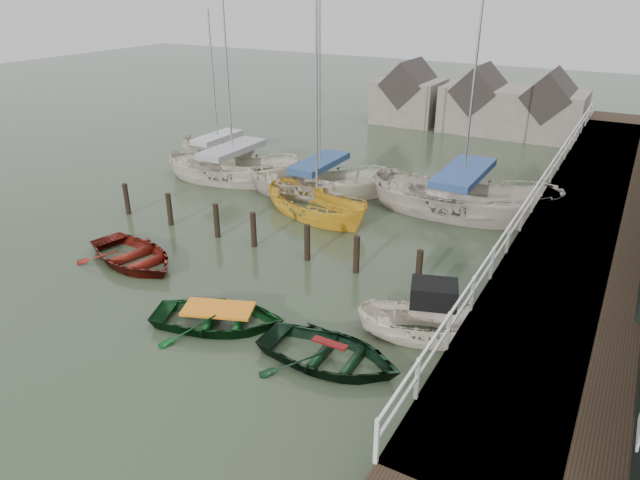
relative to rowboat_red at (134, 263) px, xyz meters
The scene contains 13 objects.
ground 4.18m from the rowboat_red, ahead, with size 120.00×120.00×0.00m, color #293421.
pier 17.15m from the rowboat_red, 37.24° to the left, with size 3.04×32.00×2.70m.
mooring_pilings 4.57m from the rowboat_red, 47.85° to the left, with size 13.72×0.22×1.80m.
far_sheds 26.90m from the rowboat_red, 79.27° to the left, with size 14.00×4.08×4.39m.
rowboat_red is the anchor object (origin of this frame).
rowboat_green 5.60m from the rowboat_red, 17.87° to the right, with size 2.85×3.98×0.83m, color #083210.
rowboat_dkgreen 9.23m from the rowboat_red, 10.56° to the right, with size 2.89×4.04×0.84m, color black.
motorboat 10.99m from the rowboat_red, ahead, with size 4.42×2.79×2.47m.
sailboat_a 9.75m from the rowboat_red, 105.55° to the left, with size 7.69×4.20×12.12m.
sailboat_b 10.02m from the rowboat_red, 77.13° to the left, with size 7.25×4.70×11.75m.
sailboat_c 8.10m from the rowboat_red, 64.47° to the left, with size 6.23×3.91×10.75m.
sailboat_d 13.88m from the rowboat_red, 50.28° to the left, with size 8.45×3.52×11.91m.
sailboat_e 12.94m from the rowboat_red, 115.05° to the left, with size 6.29×3.57×9.23m.
Camera 1 is at (10.92, -13.16, 9.41)m, focal length 32.00 mm.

